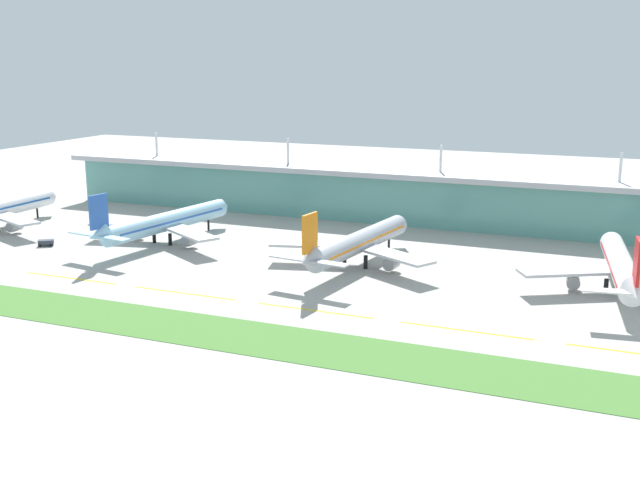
{
  "coord_description": "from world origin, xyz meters",
  "views": [
    {
      "loc": [
        61.35,
        -162.59,
        55.45
      ],
      "look_at": [
        -16.9,
        26.08,
        7.0
      ],
      "focal_mm": 43.57,
      "sensor_mm": 36.0,
      "label": 1
    }
  ],
  "objects": [
    {
      "name": "airliner_center",
      "position": [
        -7.17,
        29.14,
        6.44
      ],
      "size": [
        48.41,
        60.37,
        18.9
      ],
      "color": "#ADB2BC",
      "rests_on": "ground"
    },
    {
      "name": "terminal_building",
      "position": [
        -0.0,
        95.89,
        9.12
      ],
      "size": [
        288.0,
        34.0,
        26.84
      ],
      "color": "#5B9E93",
      "rests_on": "ground"
    },
    {
      "name": "taxiway_stripe_centre",
      "position": [
        -3.0,
        -10.49,
        0.02
      ],
      "size": [
        28.0,
        0.7,
        0.04
      ],
      "primitive_type": "cube",
      "color": "yellow",
      "rests_on": "ground"
    },
    {
      "name": "pushback_tug",
      "position": [
        -101.28,
        14.73,
        1.1
      ],
      "size": [
        4.99,
        4.45,
        1.85
      ],
      "color": "#333842",
      "rests_on": "ground"
    },
    {
      "name": "taxiway_stripe_west",
      "position": [
        -71.0,
        -10.49,
        0.02
      ],
      "size": [
        28.0,
        0.7,
        0.04
      ],
      "primitive_type": "cube",
      "color": "yellow",
      "rests_on": "ground"
    },
    {
      "name": "ground_plane",
      "position": [
        0.0,
        0.0,
        0.0
      ],
      "size": [
        600.0,
        600.0,
        0.0
      ],
      "primitive_type": "plane",
      "color": "#A8A59E"
    },
    {
      "name": "airliner_near_middle",
      "position": [
        -70.24,
        31.68,
        6.45
      ],
      "size": [
        48.25,
        61.28,
        18.9
      ],
      "color": "#9ED1EA",
      "rests_on": "ground"
    },
    {
      "name": "airliner_far_middle",
      "position": [
        59.44,
        30.11,
        6.44
      ],
      "size": [
        48.39,
        59.04,
        18.9
      ],
      "color": "white",
      "rests_on": "ground"
    },
    {
      "name": "taxiway_stripe_mid_east",
      "position": [
        31.0,
        -10.49,
        0.02
      ],
      "size": [
        28.0,
        0.7,
        0.04
      ],
      "primitive_type": "cube",
      "color": "yellow",
      "rests_on": "ground"
    },
    {
      "name": "grass_verge",
      "position": [
        0.0,
        -31.18,
        0.05
      ],
      "size": [
        300.0,
        18.0,
        0.1
      ],
      "primitive_type": "cube",
      "color": "#477A33",
      "rests_on": "ground"
    },
    {
      "name": "taxiway_stripe_mid_west",
      "position": [
        -37.0,
        -10.49,
        0.02
      ],
      "size": [
        28.0,
        0.7,
        0.04
      ],
      "primitive_type": "cube",
      "color": "yellow",
      "rests_on": "ground"
    }
  ]
}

